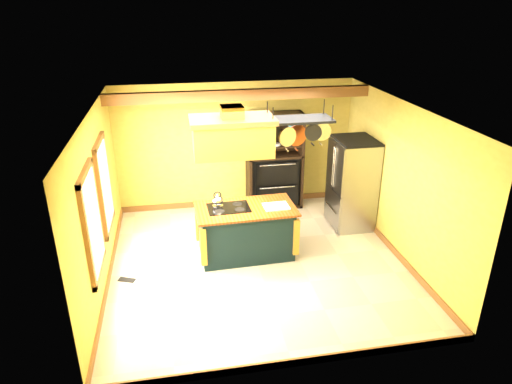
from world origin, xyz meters
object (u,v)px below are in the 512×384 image
object	(u,v)px
range_hood	(232,135)
kitchen_island	(246,231)
pot_rack	(299,126)
hutch	(274,170)
refrigerator	(352,185)

from	to	relation	value
range_hood	kitchen_island	bearing A→B (deg)	0.21
kitchen_island	pot_rack	size ratio (longest dim) A/B	1.50
range_hood	hutch	size ratio (longest dim) A/B	0.65
kitchen_island	refrigerator	world-z (taller)	refrigerator
pot_rack	hutch	xyz separation A→B (m)	(0.04, 1.95, -1.51)
range_hood	pot_rack	bearing A→B (deg)	0.64
pot_rack	refrigerator	size ratio (longest dim) A/B	0.66
kitchen_island	range_hood	xyz separation A→B (m)	(-0.20, -0.00, 1.77)
pot_rack	hutch	bearing A→B (deg)	88.85
pot_rack	refrigerator	world-z (taller)	pot_rack
range_hood	refrigerator	world-z (taller)	range_hood
kitchen_island	refrigerator	xyz separation A→B (m)	(2.25, 0.79, 0.39)
kitchen_island	hutch	distance (m)	2.21
range_hood	refrigerator	bearing A→B (deg)	17.82
kitchen_island	pot_rack	world-z (taller)	pot_rack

